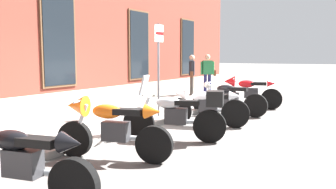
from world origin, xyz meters
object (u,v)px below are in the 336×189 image
object	(u,v)px
motorcycle_orange_sport	(108,125)
pedestrian_striped_shirt	(208,72)
parking_sign	(159,57)
motorcycle_silver_touring	(179,114)
motorcycle_red_sport	(247,91)
pedestrian_dark_jacket	(192,73)
motorcycle_black_naked	(228,99)
motorcycle_black_sport	(13,157)
motorcycle_white_sport	(203,104)

from	to	relation	value
motorcycle_orange_sport	pedestrian_striped_shirt	xyz separation A→B (m)	(9.13, 2.47, 0.47)
pedestrian_striped_shirt	parking_sign	bearing A→B (deg)	-167.53
pedestrian_striped_shirt	parking_sign	distance (m)	5.91
motorcycle_orange_sport	motorcycle_silver_touring	world-z (taller)	motorcycle_silver_touring
motorcycle_silver_touring	pedestrian_striped_shirt	world-z (taller)	pedestrian_striped_shirt
motorcycle_silver_touring	motorcycle_red_sport	xyz separation A→B (m)	(4.98, 0.28, 0.02)
motorcycle_red_sport	pedestrian_dark_jacket	world-z (taller)	pedestrian_dark_jacket
parking_sign	motorcycle_black_naked	bearing A→B (deg)	-35.31
motorcycle_black_sport	parking_sign	xyz separation A→B (m)	(5.29, 1.39, 1.14)
motorcycle_white_sport	pedestrian_dark_jacket	distance (m)	5.76
motorcycle_white_sport	parking_sign	xyz separation A→B (m)	(0.05, 1.32, 1.15)
motorcycle_orange_sport	parking_sign	bearing A→B (deg)	19.51
motorcycle_black_sport	motorcycle_black_naked	size ratio (longest dim) A/B	0.93
motorcycle_silver_touring	pedestrian_dark_jacket	world-z (taller)	pedestrian_dark_jacket
motorcycle_silver_touring	motorcycle_red_sport	world-z (taller)	motorcycle_silver_touring
motorcycle_orange_sport	pedestrian_dark_jacket	size ratio (longest dim) A/B	1.23
motorcycle_white_sport	motorcycle_black_naked	world-z (taller)	motorcycle_white_sport
motorcycle_white_sport	motorcycle_orange_sport	bearing A→B (deg)	178.06
motorcycle_orange_sport	motorcycle_white_sport	world-z (taller)	motorcycle_orange_sport
motorcycle_white_sport	parking_sign	distance (m)	1.75
motorcycle_black_naked	parking_sign	distance (m)	2.47
motorcycle_white_sport	parking_sign	size ratio (longest dim) A/B	0.84
motorcycle_black_naked	pedestrian_striped_shirt	xyz separation A→B (m)	(3.98, 2.51, 0.57)
motorcycle_black_naked	motorcycle_white_sport	bearing A→B (deg)	-177.60
motorcycle_white_sport	motorcycle_silver_touring	bearing A→B (deg)	-171.55
motorcycle_white_sport	motorcycle_black_sport	bearing A→B (deg)	-179.24
motorcycle_black_sport	pedestrian_striped_shirt	xyz separation A→B (m)	(11.03, 2.66, 0.50)
motorcycle_black_naked	pedestrian_dark_jacket	size ratio (longest dim) A/B	1.36
pedestrian_striped_shirt	motorcycle_orange_sport	bearing A→B (deg)	-164.85
motorcycle_orange_sport	pedestrian_dark_jacket	world-z (taller)	pedestrian_dark_jacket
motorcycle_black_naked	pedestrian_dark_jacket	distance (m)	4.26
motorcycle_orange_sport	pedestrian_striped_shirt	bearing A→B (deg)	15.15
motorcycle_silver_touring	motorcycle_white_sport	distance (m)	1.64
motorcycle_orange_sport	motorcycle_black_sport	bearing A→B (deg)	-174.47
motorcycle_black_naked	motorcycle_black_sport	bearing A→B (deg)	-178.82
motorcycle_white_sport	pedestrian_striped_shirt	bearing A→B (deg)	24.10
motorcycle_orange_sport	motorcycle_white_sport	bearing A→B (deg)	-1.94
motorcycle_black_sport	motorcycle_black_naked	world-z (taller)	motorcycle_black_sport
motorcycle_black_sport	pedestrian_striped_shirt	bearing A→B (deg)	13.54
pedestrian_dark_jacket	parking_sign	xyz separation A→B (m)	(-4.91, -1.58, 0.66)
motorcycle_white_sport	parking_sign	bearing A→B (deg)	87.92
motorcycle_orange_sport	motorcycle_black_naked	world-z (taller)	motorcycle_orange_sport
parking_sign	pedestrian_striped_shirt	bearing A→B (deg)	12.47
motorcycle_red_sport	pedestrian_striped_shirt	bearing A→B (deg)	46.40
motorcycle_orange_sport	motorcycle_black_naked	xyz separation A→B (m)	(5.15, -0.04, -0.09)
pedestrian_dark_jacket	motorcycle_black_sport	bearing A→B (deg)	-163.80
parking_sign	motorcycle_red_sport	bearing A→B (deg)	-21.09
motorcycle_black_sport	parking_sign	distance (m)	5.59
motorcycle_orange_sport	parking_sign	xyz separation A→B (m)	(3.40, 1.20, 1.11)
parking_sign	motorcycle_orange_sport	bearing A→B (deg)	-160.49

